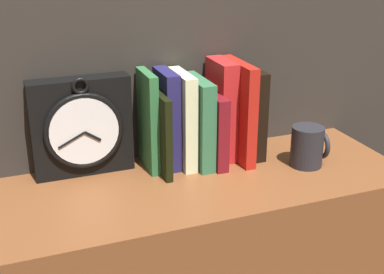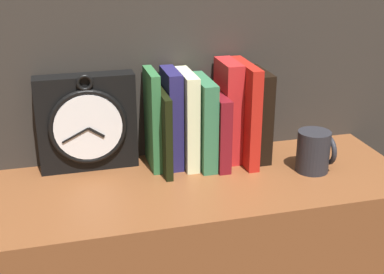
{
  "view_description": "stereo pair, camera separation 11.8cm",
  "coord_description": "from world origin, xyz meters",
  "px_view_note": "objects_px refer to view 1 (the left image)",
  "views": [
    {
      "loc": [
        -0.39,
        -1.02,
        1.26
      ],
      "look_at": [
        0.0,
        0.0,
        0.83
      ],
      "focal_mm": 50.0,
      "sensor_mm": 36.0,
      "label": 1
    },
    {
      "loc": [
        -0.28,
        -1.06,
        1.26
      ],
      "look_at": [
        0.0,
        0.0,
        0.83
      ],
      "focal_mm": 50.0,
      "sensor_mm": 36.0,
      "label": 2
    }
  ],
  "objects_px": {
    "book_slot1_black": "(159,132)",
    "book_slot5_maroon": "(211,128)",
    "book_slot4_green": "(198,122)",
    "book_slot8_black": "(249,112)",
    "book_slot6_red": "(221,110)",
    "book_slot7_red": "(238,111)",
    "book_slot0_green": "(148,121)",
    "mug": "(308,146)",
    "clock": "(82,127)",
    "book_slot2_navy": "(167,119)",
    "book_slot3_cream": "(182,120)"
  },
  "relations": [
    {
      "from": "mug",
      "to": "book_slot3_cream",
      "type": "bearing_deg",
      "value": 157.33
    },
    {
      "from": "book_slot1_black",
      "to": "book_slot2_navy",
      "type": "relative_size",
      "value": 0.82
    },
    {
      "from": "book_slot5_maroon",
      "to": "book_slot2_navy",
      "type": "bearing_deg",
      "value": 168.58
    },
    {
      "from": "book_slot2_navy",
      "to": "book_slot7_red",
      "type": "height_order",
      "value": "book_slot7_red"
    },
    {
      "from": "book_slot5_maroon",
      "to": "book_slot7_red",
      "type": "bearing_deg",
      "value": -2.29
    },
    {
      "from": "book_slot5_maroon",
      "to": "book_slot6_red",
      "type": "distance_m",
      "value": 0.05
    },
    {
      "from": "book_slot4_green",
      "to": "book_slot8_black",
      "type": "distance_m",
      "value": 0.14
    },
    {
      "from": "book_slot0_green",
      "to": "book_slot6_red",
      "type": "bearing_deg",
      "value": -0.09
    },
    {
      "from": "mug",
      "to": "book_slot2_navy",
      "type": "bearing_deg",
      "value": 158.15
    },
    {
      "from": "book_slot7_red",
      "to": "book_slot2_navy",
      "type": "bearing_deg",
      "value": 172.16
    },
    {
      "from": "book_slot1_black",
      "to": "book_slot6_red",
      "type": "bearing_deg",
      "value": 7.05
    },
    {
      "from": "book_slot6_red",
      "to": "book_slot7_red",
      "type": "xyz_separation_m",
      "value": [
        0.03,
        -0.02,
        -0.0
      ]
    },
    {
      "from": "book_slot4_green",
      "to": "book_slot3_cream",
      "type": "bearing_deg",
      "value": 167.56
    },
    {
      "from": "book_slot0_green",
      "to": "book_slot7_red",
      "type": "bearing_deg",
      "value": -6.07
    },
    {
      "from": "book_slot8_black",
      "to": "book_slot6_red",
      "type": "bearing_deg",
      "value": 172.79
    },
    {
      "from": "book_slot6_red",
      "to": "book_slot7_red",
      "type": "relative_size",
      "value": 1.01
    },
    {
      "from": "book_slot4_green",
      "to": "book_slot7_red",
      "type": "xyz_separation_m",
      "value": [
        0.1,
        -0.01,
        0.02
      ]
    },
    {
      "from": "book_slot0_green",
      "to": "mug",
      "type": "xyz_separation_m",
      "value": [
        0.36,
        -0.13,
        -0.07
      ]
    },
    {
      "from": "book_slot0_green",
      "to": "book_slot2_navy",
      "type": "relative_size",
      "value": 1.01
    },
    {
      "from": "clock",
      "to": "mug",
      "type": "xyz_separation_m",
      "value": [
        0.51,
        -0.15,
        -0.07
      ]
    },
    {
      "from": "book_slot1_black",
      "to": "book_slot3_cream",
      "type": "height_order",
      "value": "book_slot3_cream"
    },
    {
      "from": "book_slot0_green",
      "to": "book_slot1_black",
      "type": "xyz_separation_m",
      "value": [
        0.02,
        -0.02,
        -0.02
      ]
    },
    {
      "from": "clock",
      "to": "book_slot2_navy",
      "type": "relative_size",
      "value": 1.02
    },
    {
      "from": "book_slot5_maroon",
      "to": "book_slot1_black",
      "type": "bearing_deg",
      "value": -179.87
    },
    {
      "from": "book_slot5_maroon",
      "to": "book_slot6_red",
      "type": "relative_size",
      "value": 0.72
    },
    {
      "from": "book_slot1_black",
      "to": "book_slot5_maroon",
      "type": "relative_size",
      "value": 1.09
    },
    {
      "from": "book_slot5_maroon",
      "to": "book_slot4_green",
      "type": "bearing_deg",
      "value": 173.56
    },
    {
      "from": "book_slot2_navy",
      "to": "book_slot6_red",
      "type": "xyz_separation_m",
      "value": [
        0.14,
        -0.0,
        0.01
      ]
    },
    {
      "from": "book_slot7_red",
      "to": "book_slot1_black",
      "type": "bearing_deg",
      "value": 179.31
    },
    {
      "from": "book_slot1_black",
      "to": "book_slot4_green",
      "type": "height_order",
      "value": "book_slot4_green"
    },
    {
      "from": "book_slot2_navy",
      "to": "book_slot5_maroon",
      "type": "xyz_separation_m",
      "value": [
        0.11,
        -0.02,
        -0.03
      ]
    },
    {
      "from": "book_slot1_black",
      "to": "book_slot5_maroon",
      "type": "xyz_separation_m",
      "value": [
        0.13,
        0.0,
        -0.01
      ]
    },
    {
      "from": "book_slot4_green",
      "to": "book_slot8_black",
      "type": "xyz_separation_m",
      "value": [
        0.14,
        0.01,
        0.0
      ]
    },
    {
      "from": "book_slot4_green",
      "to": "book_slot5_maroon",
      "type": "height_order",
      "value": "book_slot4_green"
    },
    {
      "from": "clock",
      "to": "book_slot2_navy",
      "type": "xyz_separation_m",
      "value": [
        0.2,
        -0.02,
        0.0
      ]
    },
    {
      "from": "book_slot1_black",
      "to": "book_slot8_black",
      "type": "xyz_separation_m",
      "value": [
        0.24,
        0.01,
        0.01
      ]
    },
    {
      "from": "book_slot3_cream",
      "to": "book_slot1_black",
      "type": "bearing_deg",
      "value": -168.97
    },
    {
      "from": "book_slot2_navy",
      "to": "book_slot5_maroon",
      "type": "distance_m",
      "value": 0.11
    },
    {
      "from": "book_slot5_maroon",
      "to": "book_slot8_black",
      "type": "height_order",
      "value": "book_slot8_black"
    },
    {
      "from": "book_slot2_navy",
      "to": "book_slot7_red",
      "type": "bearing_deg",
      "value": -7.84
    },
    {
      "from": "book_slot1_black",
      "to": "book_slot5_maroon",
      "type": "distance_m",
      "value": 0.13
    },
    {
      "from": "book_slot2_navy",
      "to": "book_slot3_cream",
      "type": "xyz_separation_m",
      "value": [
        0.04,
        -0.01,
        -0.0
      ]
    },
    {
      "from": "book_slot5_maroon",
      "to": "book_slot8_black",
      "type": "bearing_deg",
      "value": 6.26
    },
    {
      "from": "book_slot6_red",
      "to": "mug",
      "type": "relative_size",
      "value": 2.5
    },
    {
      "from": "book_slot1_black",
      "to": "book_slot3_cream",
      "type": "bearing_deg",
      "value": 11.03
    },
    {
      "from": "book_slot3_cream",
      "to": "book_slot6_red",
      "type": "distance_m",
      "value": 0.11
    },
    {
      "from": "book_slot5_maroon",
      "to": "book_slot3_cream",
      "type": "bearing_deg",
      "value": 170.4
    },
    {
      "from": "clock",
      "to": "book_slot6_red",
      "type": "distance_m",
      "value": 0.34
    },
    {
      "from": "clock",
      "to": "book_slot8_black",
      "type": "distance_m",
      "value": 0.41
    },
    {
      "from": "book_slot0_green",
      "to": "book_slot6_red",
      "type": "relative_size",
      "value": 0.96
    }
  ]
}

